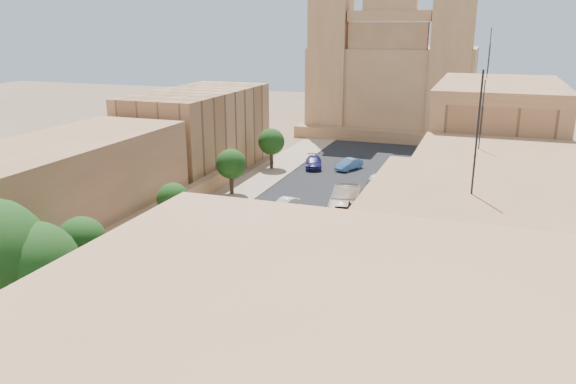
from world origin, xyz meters
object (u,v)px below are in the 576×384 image
Objects in this scene: church at (393,75)px; bus_red_east at (300,275)px; street_tree_d at (271,142)px; car_blue_a at (205,278)px; red_truck at (166,315)px; car_dkblue at (313,162)px; bus_green_north at (108,297)px; pedestrian_a at (368,380)px; car_cream at (324,260)px; car_white_b at (377,178)px; street_tree_c at (231,164)px; pedestrian_c at (356,271)px; car_blue_b at (349,164)px; street_tree_b at (173,199)px; car_white_a at (285,205)px; bus_cream_east at (343,213)px; street_tree_a at (82,241)px; olive_pickup at (338,257)px.

bus_red_east is (4.34, -62.55, -8.17)m from church.
street_tree_d is 34.23m from car_blue_a.
car_dkblue is (-3.64, 41.60, -0.57)m from red_truck.
bus_green_north is 17.27m from pedestrian_a.
car_white_b is (-0.75, 24.87, -0.11)m from car_cream.
bus_green_north is (-6.07, -69.35, -8.30)m from church.
red_truck is at bearing -77.70° from street_tree_d.
bus_green_north is 15.70m from car_cream.
street_tree_c is 1.45× the size of car_white_b.
pedestrian_c is (13.57, 9.97, -0.42)m from bus_green_north.
street_tree_c is at bearing -100.46° from car_blue_b.
car_blue_b is 32.35m from pedestrian_c.
car_blue_b is at bearing 70.33° from street_tree_b.
car_blue_a reaches higher than car_white_b.
street_tree_d is 1.36× the size of car_blue_a.
car_blue_b is at bearing 88.83° from red_truck.
car_blue_b reaches higher than car_white_a.
car_cream is (0.77, -8.87, -0.81)m from bus_cream_east.
car_blue_b is (4.50, 0.61, -0.03)m from car_dkblue.
bus_green_north is 37.60m from car_white_b.
car_white_a is (-6.55, 2.81, -0.87)m from bus_cream_east.
street_tree_d reaches higher than bus_red_east.
red_truck is 13.70m from car_cream.
street_tree_a is 0.48× the size of bus_cream_east.
street_tree_a is 1.00× the size of olive_pickup.
car_blue_b is (9.50, 14.58, -2.63)m from street_tree_c.
street_tree_a is at bearing -81.20° from car_blue_b.
bus_green_north is 1.76× the size of car_cream.
bus_red_east reaches higher than pedestrian_c.
street_tree_a reaches higher than car_white_b.
church is 58.78m from olive_pickup.
pedestrian_c is (17.50, -16.77, -2.52)m from street_tree_c.
red_truck is 12.48m from pedestrian_a.
red_truck is 3.27× the size of pedestrian_c.
street_tree_d is 1.50× the size of car_white_b.
street_tree_d reaches higher than car_white_b.
pedestrian_c is at bearing -84.77° from car_dkblue.
car_dkblue reaches higher than car_cream.
car_white_b is at bearing -83.07° from church.
bus_cream_east is (4.00, -49.14, -8.01)m from church.
street_tree_a is 8.79m from car_blue_a.
car_blue_b is at bearing -91.02° from church.
pedestrian_a is (12.36, -1.70, -0.38)m from red_truck.
bus_cream_east is 2.86× the size of car_blue_a.
car_blue_a is 10.63m from pedestrian_c.
street_tree_b is at bearing 121.73° from bus_green_north.
street_tree_a is at bearing 10.07° from car_cream.
bus_red_east is at bearing -54.21° from car_white_a.
pedestrian_c is (7.50, -59.38, -8.71)m from church.
car_blue_a is at bearing -91.94° from church.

